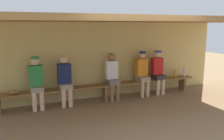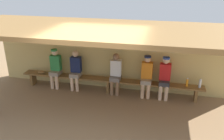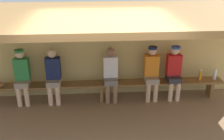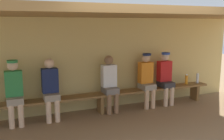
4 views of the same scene
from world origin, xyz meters
name	(u,v)px [view 1 (image 1 of 4)]	position (x,y,z in m)	size (l,w,h in m)	color
ground_plane	(129,119)	(0.00, 0.00, 0.00)	(24.00, 24.00, 0.00)	#8C6D4C
back_wall	(99,60)	(0.00, 2.00, 1.10)	(8.00, 0.20, 2.20)	tan
dugout_roof	(117,19)	(0.00, 0.70, 2.26)	(8.00, 2.80, 0.12)	olive
bench	(105,87)	(0.00, 1.55, 0.39)	(6.00, 0.36, 0.46)	brown
player_in_blue	(158,70)	(1.78, 1.55, 0.75)	(0.34, 0.42, 1.34)	#333338
player_with_sunglasses	(65,79)	(-1.13, 1.55, 0.73)	(0.34, 0.42, 1.34)	gray
player_near_post	(112,74)	(0.24, 1.55, 0.73)	(0.34, 0.42, 1.34)	slate
player_in_white	(142,71)	(1.23, 1.55, 0.75)	(0.34, 0.42, 1.34)	gray
player_in_red	(36,80)	(-1.85, 1.55, 0.75)	(0.34, 0.42, 1.34)	gray
water_bottle_blue	(184,72)	(2.83, 1.56, 0.59)	(0.08, 0.08, 0.28)	silver
water_bottle_orange	(175,73)	(2.46, 1.56, 0.59)	(0.07, 0.07, 0.27)	orange
baseball_glove_dark_brown	(14,92)	(-2.39, 1.53, 0.51)	(0.24, 0.17, 0.09)	olive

